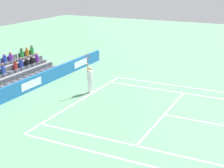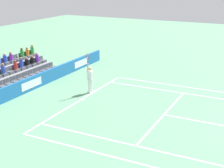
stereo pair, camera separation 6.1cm
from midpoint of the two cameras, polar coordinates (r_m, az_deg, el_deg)
The scene contains 11 objects.
line_baseline at distance 21.64m, azimuth -5.29°, elevation -2.63°, with size 10.97×0.10×0.01m, color white.
line_service at distance 19.50m, azimuth 8.67°, elevation -5.12°, with size 8.23×0.10×0.01m, color white.
line_centre_service at distance 18.89m, azimuth 17.98°, elevation -6.61°, with size 0.10×6.40×0.01m, color white.
line_singles_sideline_left at distance 15.85m, azimuth 5.54°, elevation -10.66°, with size 0.10×11.89×0.01m, color white.
line_singles_sideline_right at distance 23.11m, azimuth 12.92°, elevation -1.67°, with size 0.10×11.89×0.01m, color white.
line_doubles_sideline_left at distance 14.74m, azimuth 3.57°, elevation -12.97°, with size 0.10×11.89×0.01m, color white.
line_doubles_sideline_right at distance 24.38m, azimuth 13.70°, elevation -0.69°, with size 0.10×11.89×0.01m, color white.
line_centre_mark at distance 21.59m, azimuth -5.06°, elevation -2.67°, with size 0.10×0.20×0.01m, color white.
sponsor_barrier at distance 23.76m, azimuth -13.65°, elevation 0.03°, with size 19.35×0.22×0.96m.
tennis_player at distance 22.57m, azimuth -3.82°, elevation 0.93°, with size 0.52×0.38×2.85m.
stadium_stand at distance 25.26m, azimuth -17.71°, elevation 0.95°, with size 8.68×2.85×2.21m.
Camera 1 is at (17.21, -1.16, 7.55)m, focal length 54.32 mm.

